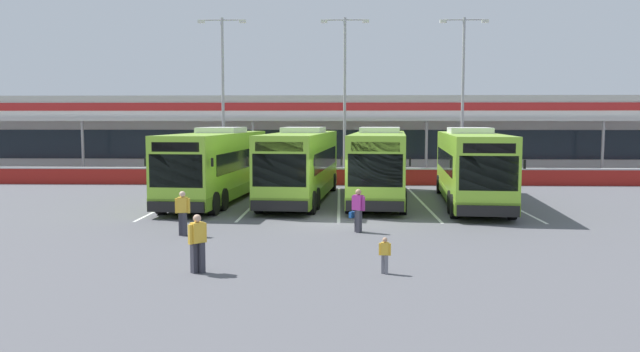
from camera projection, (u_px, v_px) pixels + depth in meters
ground_plane at (339, 221)px, 26.09m from camera, size 200.00×200.00×0.00m
terminal_building at (339, 134)px, 52.60m from camera, size 70.00×13.00×6.00m
red_barrier_wall at (339, 176)px, 40.47m from camera, size 60.00×0.40×1.10m
coach_bus_leftmost at (217, 167)px, 32.23m from camera, size 3.82×12.33×3.78m
coach_bus_left_centre at (301, 166)px, 32.54m from camera, size 3.82×12.33×3.78m
coach_bus_centre at (379, 166)px, 32.48m from camera, size 3.82×12.33×3.78m
coach_bus_right_centre at (471, 168)px, 31.06m from camera, size 3.82×12.33×3.78m
bay_stripe_far_west at (175, 201)px, 32.33m from camera, size 0.14×13.00×0.01m
bay_stripe_west at (257, 202)px, 32.19m from camera, size 0.14×13.00×0.01m
bay_stripe_mid_west at (339, 202)px, 32.06m from camera, size 0.14×13.00×0.01m
bay_stripe_centre at (422, 202)px, 31.93m from camera, size 0.14×13.00×0.01m
bay_stripe_mid_east at (505, 203)px, 31.79m from camera, size 0.14×13.00×0.01m
pedestrian_with_handbag at (358, 209)px, 23.44m from camera, size 0.60×0.54×1.62m
pedestrian_in_dark_coat at (198, 241)px, 17.20m from camera, size 0.45×0.44×1.62m
pedestrian_child at (385, 254)px, 17.14m from camera, size 0.33×0.21×1.00m
pedestrian_near_bin at (183, 212)px, 22.75m from camera, size 0.53×0.30×1.62m
lamp_post_west at (223, 88)px, 42.76m from camera, size 3.24×0.28×11.00m
lamp_post_centre at (345, 88)px, 42.70m from camera, size 3.24×0.28×11.00m
lamp_post_east at (463, 88)px, 42.65m from camera, size 3.24×0.28×11.00m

